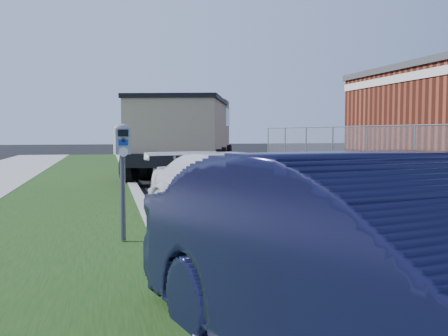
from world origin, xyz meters
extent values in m
plane|color=black|center=(0.00, 0.00, 0.00)|extent=(120.00, 120.00, 0.00)
cube|color=gray|center=(-2.60, 2.00, 0.07)|extent=(0.25, 50.00, 0.15)
cube|color=#13380F|center=(-4.20, 2.00, 0.07)|extent=(3.00, 50.00, 0.13)
plane|color=slate|center=(6.00, 7.00, 0.90)|extent=(0.00, 30.00, 30.00)
cylinder|color=gray|center=(6.00, 7.00, 1.80)|extent=(0.04, 30.00, 0.04)
cylinder|color=gray|center=(6.00, 7.00, 0.90)|extent=(0.06, 0.06, 1.80)
cylinder|color=gray|center=(6.00, 10.00, 0.90)|extent=(0.06, 0.06, 1.80)
cylinder|color=gray|center=(6.00, 13.00, 0.90)|extent=(0.06, 0.06, 1.80)
cylinder|color=gray|center=(6.00, 16.00, 0.90)|extent=(0.06, 0.06, 1.80)
cylinder|color=gray|center=(6.00, 19.00, 0.90)|extent=(0.06, 0.06, 1.80)
cylinder|color=gray|center=(6.00, 22.00, 0.90)|extent=(0.06, 0.06, 1.80)
cube|color=silver|center=(7.48, 8.00, 3.60)|extent=(0.06, 14.00, 0.30)
cylinder|color=#3F4247|center=(-3.10, -0.40, 0.71)|extent=(0.09, 0.09, 1.13)
cube|color=gray|center=(-3.10, -0.40, 1.47)|extent=(0.23, 0.17, 0.34)
ellipsoid|color=gray|center=(-3.10, -0.40, 1.65)|extent=(0.24, 0.18, 0.13)
cube|color=black|center=(-3.09, -0.47, 1.59)|extent=(0.14, 0.04, 0.09)
cube|color=#0D3099|center=(-3.09, -0.47, 1.46)|extent=(0.12, 0.03, 0.08)
cylinder|color=silver|center=(-3.09, -0.47, 1.34)|extent=(0.12, 0.03, 0.12)
cube|color=#3F4247|center=(-3.09, -0.47, 1.50)|extent=(0.05, 0.02, 0.06)
imported|color=white|center=(-1.32, 0.48, 0.64)|extent=(2.90, 4.70, 1.27)
imported|color=black|center=(-1.68, -4.77, 0.74)|extent=(2.68, 4.72, 1.47)
cube|color=black|center=(-0.70, 10.19, 0.80)|extent=(4.36, 7.42, 0.38)
cube|color=#94805F|center=(0.04, 12.60, 1.70)|extent=(3.04, 2.64, 2.19)
cube|color=black|center=(0.04, 12.60, 2.14)|extent=(3.08, 2.67, 0.66)
cube|color=#94805F|center=(-0.96, 9.35, 1.70)|extent=(3.87, 5.18, 1.76)
cube|color=black|center=(-0.96, 9.35, 2.61)|extent=(4.00, 5.31, 0.13)
cube|color=black|center=(0.34, 13.60, 0.71)|extent=(2.57, 0.93, 0.33)
cylinder|color=black|center=(-1.20, 12.86, 0.55)|extent=(0.66, 1.15, 1.10)
cylinder|color=black|center=(1.21, 12.13, 0.55)|extent=(0.66, 1.15, 1.10)
cylinder|color=black|center=(-2.07, 10.03, 0.55)|extent=(0.66, 1.15, 1.10)
cylinder|color=black|center=(0.35, 9.29, 0.55)|extent=(0.66, 1.15, 1.10)
cylinder|color=black|center=(-2.64, 8.14, 0.55)|extent=(0.66, 1.15, 1.10)
cylinder|color=black|center=(-0.23, 7.40, 0.55)|extent=(0.66, 1.15, 1.10)
camera|label=1|loc=(-3.31, -7.48, 1.61)|focal=42.00mm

